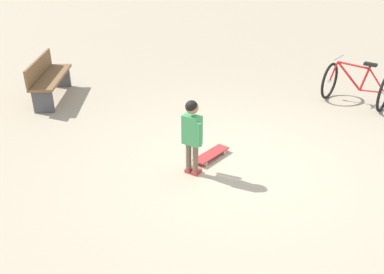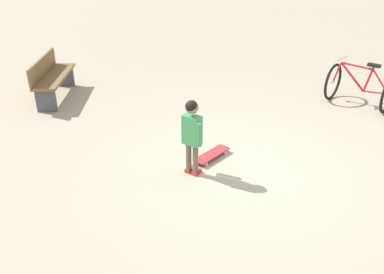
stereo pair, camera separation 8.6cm
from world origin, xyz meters
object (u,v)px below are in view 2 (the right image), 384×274
(skateboard, at_px, (212,154))
(street_bench, at_px, (52,77))
(child_person, at_px, (192,130))
(bicycle_mid, at_px, (360,86))

(skateboard, distance_m, street_bench, 3.88)
(child_person, relative_size, skateboard, 1.61)
(skateboard, relative_size, street_bench, 0.42)
(bicycle_mid, relative_size, street_bench, 0.74)
(bicycle_mid, bearing_deg, street_bench, -152.53)
(child_person, distance_m, street_bench, 3.94)
(skateboard, xyz_separation_m, street_bench, (-3.83, 0.50, 0.36))
(bicycle_mid, height_order, street_bench, bicycle_mid)
(skateboard, distance_m, bicycle_mid, 3.48)
(skateboard, xyz_separation_m, bicycle_mid, (1.35, 3.20, 0.32))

